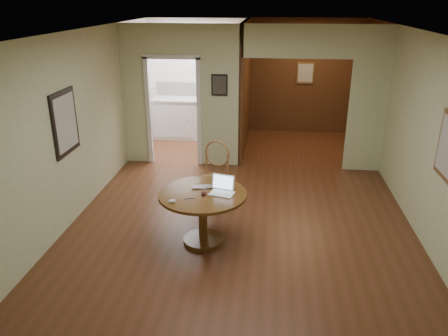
# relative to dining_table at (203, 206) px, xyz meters

# --- Properties ---
(floor) EXTENTS (5.00, 5.00, 0.00)m
(floor) POSITION_rel_dining_table_xyz_m (0.47, 0.46, -0.54)
(floor) COLOR #4F2B16
(floor) RESTS_ON ground
(room_shell) EXTENTS (5.20, 7.50, 5.00)m
(room_shell) POSITION_rel_dining_table_xyz_m (0.00, 3.56, 0.74)
(room_shell) COLOR silver
(room_shell) RESTS_ON ground
(dining_table) EXTENTS (1.17, 1.17, 0.73)m
(dining_table) POSITION_rel_dining_table_xyz_m (0.00, 0.00, 0.00)
(dining_table) COLOR brown
(dining_table) RESTS_ON ground
(chair) EXTENTS (0.58, 0.58, 1.09)m
(chair) POSITION_rel_dining_table_xyz_m (0.02, 1.06, 0.06)
(chair) COLOR olive
(chair) RESTS_ON ground
(open_laptop) EXTENTS (0.36, 0.34, 0.22)m
(open_laptop) POSITION_rel_dining_table_xyz_m (0.26, 0.06, 0.25)
(open_laptop) COLOR white
(open_laptop) RESTS_ON dining_table
(closed_laptop) EXTENTS (0.32, 0.23, 0.02)m
(closed_laptop) POSITION_rel_dining_table_xyz_m (-0.01, 0.12, 0.20)
(closed_laptop) COLOR #B8B8BD
(closed_laptop) RESTS_ON dining_table
(mouse) EXTENTS (0.11, 0.08, 0.04)m
(mouse) POSITION_rel_dining_table_xyz_m (-0.33, -0.33, 0.21)
(mouse) COLOR white
(mouse) RESTS_ON dining_table
(wine_glass) EXTENTS (0.08, 0.08, 0.09)m
(wine_glass) POSITION_rel_dining_table_xyz_m (0.03, -0.07, 0.23)
(wine_glass) COLOR white
(wine_glass) RESTS_ON dining_table
(pen) EXTENTS (0.13, 0.05, 0.01)m
(pen) POSITION_rel_dining_table_xyz_m (-0.14, -0.20, 0.19)
(pen) COLOR navy
(pen) RESTS_ON dining_table
(kitchen_cabinet) EXTENTS (2.06, 0.60, 0.94)m
(kitchen_cabinet) POSITION_rel_dining_table_xyz_m (-0.88, 4.66, -0.07)
(kitchen_cabinet) COLOR white
(kitchen_cabinet) RESTS_ON ground
(grocery_bag) EXTENTS (0.29, 0.25, 0.28)m
(grocery_bag) POSITION_rel_dining_table_xyz_m (-0.60, 4.66, 0.54)
(grocery_bag) COLOR beige
(grocery_bag) RESTS_ON kitchen_cabinet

